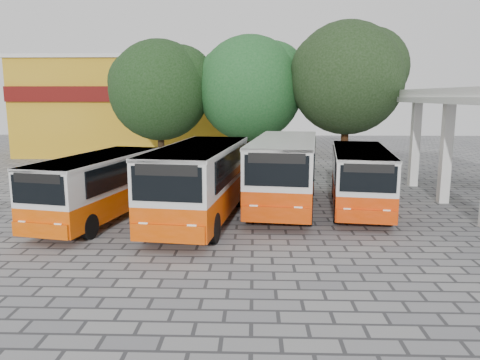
{
  "coord_description": "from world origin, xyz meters",
  "views": [
    {
      "loc": [
        -1.2,
        -16.04,
        5.04
      ],
      "look_at": [
        -1.81,
        3.62,
        1.5
      ],
      "focal_mm": 35.0,
      "sensor_mm": 36.0,
      "label": 1
    }
  ],
  "objects_px": {
    "bus_far_left": "(98,184)",
    "bus_centre_right": "(285,168)",
    "bus_centre_left": "(200,178)",
    "bus_far_right": "(360,175)"
  },
  "relations": [
    {
      "from": "bus_far_left",
      "to": "bus_centre_right",
      "type": "relative_size",
      "value": 0.85
    },
    {
      "from": "bus_centre_left",
      "to": "bus_centre_right",
      "type": "bearing_deg",
      "value": 42.73
    },
    {
      "from": "bus_centre_left",
      "to": "bus_far_left",
      "type": "bearing_deg",
      "value": -171.59
    },
    {
      "from": "bus_centre_left",
      "to": "bus_far_right",
      "type": "bearing_deg",
      "value": 24.79
    },
    {
      "from": "bus_far_left",
      "to": "bus_far_right",
      "type": "relative_size",
      "value": 0.98
    },
    {
      "from": "bus_far_left",
      "to": "bus_centre_right",
      "type": "xyz_separation_m",
      "value": [
        7.73,
        2.59,
        0.29
      ]
    },
    {
      "from": "bus_far_right",
      "to": "bus_centre_right",
      "type": "bearing_deg",
      "value": -177.95
    },
    {
      "from": "bus_centre_left",
      "to": "bus_centre_right",
      "type": "height_order",
      "value": "bus_centre_right"
    },
    {
      "from": "bus_far_left",
      "to": "bus_centre_left",
      "type": "relative_size",
      "value": 0.87
    },
    {
      "from": "bus_far_left",
      "to": "bus_centre_left",
      "type": "bearing_deg",
      "value": 13.01
    }
  ]
}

